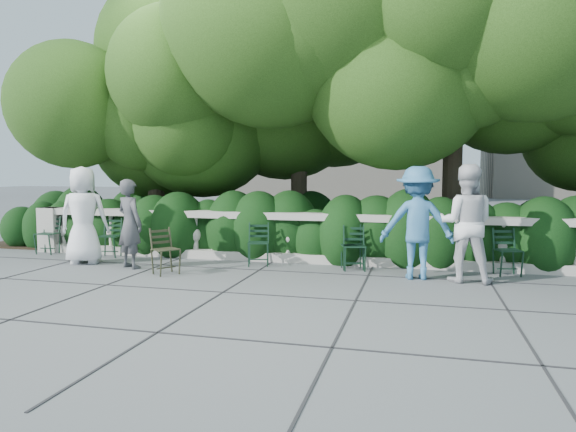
% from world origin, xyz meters
% --- Properties ---
extents(ground, '(90.00, 90.00, 0.00)m').
position_xyz_m(ground, '(0.00, 0.00, 0.00)').
color(ground, '#4E5256').
rests_on(ground, ground).
extents(balustrade, '(12.00, 0.44, 1.00)m').
position_xyz_m(balustrade, '(0.00, 1.80, 0.49)').
color(balustrade, '#9E998E').
rests_on(balustrade, ground).
extents(shrub_hedge, '(15.00, 2.60, 1.70)m').
position_xyz_m(shrub_hedge, '(0.00, 3.00, 0.00)').
color(shrub_hedge, black).
rests_on(shrub_hedge, ground).
extents(tree_canopy, '(15.04, 6.52, 6.78)m').
position_xyz_m(tree_canopy, '(0.69, 3.19, 3.96)').
color(tree_canopy, '#3F3023').
rests_on(tree_canopy, ground).
extents(chair_a, '(0.47, 0.51, 0.84)m').
position_xyz_m(chair_a, '(-5.60, 1.30, 0.00)').
color(chair_a, black).
rests_on(chair_a, ground).
extents(chair_b, '(0.51, 0.54, 0.84)m').
position_xyz_m(chair_b, '(-4.00, 1.26, 0.00)').
color(chair_b, black).
rests_on(chair_b, ground).
extents(chair_c, '(0.55, 0.58, 0.84)m').
position_xyz_m(chair_c, '(-0.62, 1.10, 0.00)').
color(chair_c, black).
rests_on(chair_c, ground).
extents(chair_d, '(0.56, 0.59, 0.84)m').
position_xyz_m(chair_d, '(1.19, 1.20, 0.00)').
color(chair_d, black).
rests_on(chair_d, ground).
extents(chair_e, '(0.53, 0.56, 0.84)m').
position_xyz_m(chair_e, '(1.23, 1.10, 0.00)').
color(chair_e, black).
rests_on(chair_e, ground).
extents(chair_f, '(0.55, 0.58, 0.84)m').
position_xyz_m(chair_f, '(3.89, 1.29, 0.00)').
color(chair_f, black).
rests_on(chair_f, ground).
extents(chair_weathered, '(0.65, 0.64, 0.84)m').
position_xyz_m(chair_weathered, '(-1.86, -0.06, 0.00)').
color(chair_weathered, black).
rests_on(chair_weathered, ground).
extents(person_businessman, '(1.06, 0.83, 1.92)m').
position_xyz_m(person_businessman, '(-4.06, 0.61, 0.96)').
color(person_businessman, white).
rests_on(person_businessman, ground).
extents(person_woman_grey, '(0.72, 0.62, 1.68)m').
position_xyz_m(person_woman_grey, '(-2.92, 0.42, 0.84)').
color(person_woman_grey, '#414247').
rests_on(person_woman_grey, ground).
extents(person_casual_man, '(0.98, 0.79, 1.94)m').
position_xyz_m(person_casual_man, '(3.08, 0.73, 0.97)').
color(person_casual_man, silver).
rests_on(person_casual_man, ground).
extents(person_older_blue, '(1.30, 0.83, 1.91)m').
position_xyz_m(person_older_blue, '(2.32, 0.78, 0.95)').
color(person_older_blue, teal).
rests_on(person_older_blue, ground).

